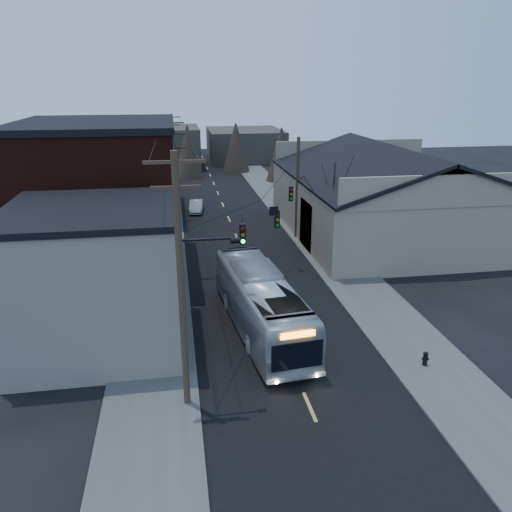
{
  "coord_description": "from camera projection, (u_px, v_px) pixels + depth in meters",
  "views": [
    {
      "loc": [
        -5.02,
        -14.82,
        12.82
      ],
      "look_at": [
        -0.52,
        12.56,
        3.0
      ],
      "focal_mm": 35.0,
      "sensor_mm": 36.0,
      "label": 1
    }
  ],
  "objects": [
    {
      "name": "building_clapboard",
      "position": [
        99.0,
        279.0,
        24.66
      ],
      "size": [
        8.0,
        8.0,
        7.0
      ],
      "primitive_type": "cube",
      "color": "#6E675B",
      "rests_on": "ground"
    },
    {
      "name": "bare_tree",
      "position": [
        333.0,
        211.0,
        37.23
      ],
      "size": [
        0.4,
        0.4,
        7.2
      ],
      "primitive_type": "cone",
      "color": "black",
      "rests_on": "ground"
    },
    {
      "name": "building_far_right",
      "position": [
        245.0,
        145.0,
        84.18
      ],
      "size": [
        12.0,
        14.0,
        5.0
      ],
      "primitive_type": "cube",
      "color": "#34302A",
      "rests_on": "ground"
    },
    {
      "name": "ground",
      "position": [
        324.0,
        439.0,
        18.83
      ],
      "size": [
        160.0,
        160.0,
        0.0
      ],
      "primitive_type": "plane",
      "color": "black",
      "rests_on": "ground"
    },
    {
      "name": "bus",
      "position": [
        261.0,
        303.0,
        26.55
      ],
      "size": [
        3.88,
        11.73,
        3.21
      ],
      "primitive_type": "imported",
      "rotation": [
        0.0,
        0.0,
        3.25
      ],
      "color": "#AAB0B6",
      "rests_on": "ground"
    },
    {
      "name": "utility_lines",
      "position": [
        200.0,
        186.0,
        39.16
      ],
      "size": [
        11.24,
        45.28,
        10.5
      ],
      "color": "#382B1E",
      "rests_on": "ground"
    },
    {
      "name": "building_brick",
      "position": [
        103.0,
        200.0,
        34.24
      ],
      "size": [
        10.0,
        12.0,
        10.0
      ],
      "primitive_type": "cube",
      "color": "black",
      "rests_on": "ground"
    },
    {
      "name": "sidewalk_right",
      "position": [
        299.0,
        221.0,
        47.71
      ],
      "size": [
        4.0,
        110.0,
        0.12
      ],
      "primitive_type": "cube",
      "color": "#474744",
      "rests_on": "ground"
    },
    {
      "name": "fire_hydrant",
      "position": [
        425.0,
        358.0,
        23.41
      ],
      "size": [
        0.34,
        0.24,
        0.7
      ],
      "rotation": [
        0.0,
        0.0,
        -0.26
      ],
      "color": "black",
      "rests_on": "sidewalk_right"
    },
    {
      "name": "parked_car",
      "position": [
        196.0,
        206.0,
        50.98
      ],
      "size": [
        1.64,
        3.8,
        1.22
      ],
      "primitive_type": "imported",
      "rotation": [
        0.0,
        0.0,
        -0.1
      ],
      "color": "#9A9CA1",
      "rests_on": "ground"
    },
    {
      "name": "building_left_far",
      "position": [
        129.0,
        179.0,
        49.7
      ],
      "size": [
        9.0,
        14.0,
        7.0
      ],
      "primitive_type": "cube",
      "color": "#34302A",
      "rests_on": "ground"
    },
    {
      "name": "building_far_left",
      "position": [
        167.0,
        147.0,
        77.37
      ],
      "size": [
        10.0,
        12.0,
        6.0
      ],
      "primitive_type": "cube",
      "color": "#34302A",
      "rests_on": "ground"
    },
    {
      "name": "sidewalk_left",
      "position": [
        161.0,
        227.0,
        45.72
      ],
      "size": [
        4.0,
        110.0,
        0.12
      ],
      "primitive_type": "cube",
      "color": "#474744",
      "rests_on": "ground"
    },
    {
      "name": "road_surface",
      "position": [
        231.0,
        225.0,
        46.73
      ],
      "size": [
        9.0,
        110.0,
        0.02
      ],
      "primitive_type": "cube",
      "color": "black",
      "rests_on": "ground"
    },
    {
      "name": "warehouse",
      "position": [
        387.0,
        204.0,
        43.17
      ],
      "size": [
        16.16,
        20.6,
        7.73
      ],
      "color": "gray",
      "rests_on": "ground"
    }
  ]
}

